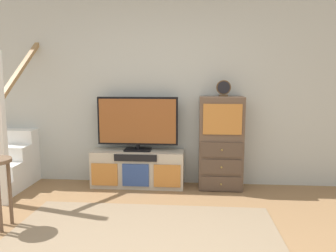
{
  "coord_description": "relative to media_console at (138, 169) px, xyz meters",
  "views": [
    {
      "loc": [
        0.47,
        -2.15,
        1.48
      ],
      "look_at": [
        0.15,
        1.8,
        0.91
      ],
      "focal_mm": 34.99,
      "sensor_mm": 36.0,
      "label": 1
    }
  ],
  "objects": [
    {
      "name": "back_wall",
      "position": [
        0.3,
        0.27,
        1.1
      ],
      "size": [
        6.4,
        0.12,
        2.7
      ],
      "primitive_type": "cube",
      "color": "#B2B7B2",
      "rests_on": "ground_plane"
    },
    {
      "name": "desk_clock",
      "position": [
        1.15,
        -0.0,
        1.11
      ],
      "size": [
        0.19,
        0.08,
        0.21
      ],
      "color": "#4C3823",
      "rests_on": "side_cabinet"
    },
    {
      "name": "television",
      "position": [
        -0.0,
        0.02,
        0.64
      ],
      "size": [
        1.1,
        0.22,
        0.74
      ],
      "color": "black",
      "rests_on": "media_console"
    },
    {
      "name": "side_cabinet",
      "position": [
        1.13,
        0.01,
        0.37
      ],
      "size": [
        0.58,
        0.38,
        1.25
      ],
      "color": "brown",
      "rests_on": "ground_plane"
    },
    {
      "name": "media_console",
      "position": [
        0.0,
        0.0,
        0.0
      ],
      "size": [
        1.26,
        0.38,
        0.5
      ],
      "color": "#BCB29E",
      "rests_on": "ground_plane"
    },
    {
      "name": "area_rug",
      "position": [
        0.3,
        -1.59,
        -0.24
      ],
      "size": [
        2.6,
        1.8,
        0.01
      ],
      "primitive_type": "cube",
      "color": "#847056",
      "rests_on": "ground_plane"
    },
    {
      "name": "staircase",
      "position": [
        -1.94,
        0.01,
        0.12
      ],
      "size": [
        1.0,
        1.36,
        2.2
      ],
      "color": "white",
      "rests_on": "ground_plane"
    }
  ]
}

